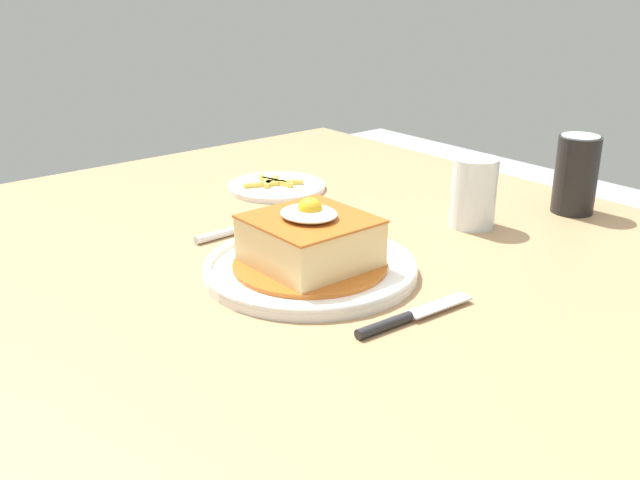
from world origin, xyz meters
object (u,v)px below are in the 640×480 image
fork (230,231)px  drinking_glass (473,197)px  main_plate (308,266)px  side_plate_fries (276,186)px  knife (401,319)px  soda_can (576,174)px

fork → drinking_glass: 0.36m
main_plate → side_plate_fries: size_ratio=1.61×
drinking_glass → main_plate: bearing=-93.3°
main_plate → drinking_glass: (0.02, 0.30, 0.04)m
fork → side_plate_fries: (-0.14, 0.19, -0.00)m
fork → drinking_glass: (0.20, 0.30, 0.04)m
main_plate → knife: bearing=-3.3°
fork → soda_can: (0.26, 0.48, 0.06)m
knife → side_plate_fries: (-0.50, 0.20, -0.00)m
side_plate_fries → knife: bearing=-21.5°
main_plate → fork: 0.18m
fork → knife: bearing=-1.2°
main_plate → fork: main_plate is taller
fork → side_plate_fries: bearing=127.3°
fork → knife: same height
knife → drinking_glass: 0.35m
drinking_glass → knife: bearing=-63.0°
knife → drinking_glass: size_ratio=1.58×
soda_can → side_plate_fries: bearing=-143.9°
knife → side_plate_fries: bearing=158.5°
side_plate_fries → fork: bearing=-52.7°
fork → side_plate_fries: side_plate_fries is taller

